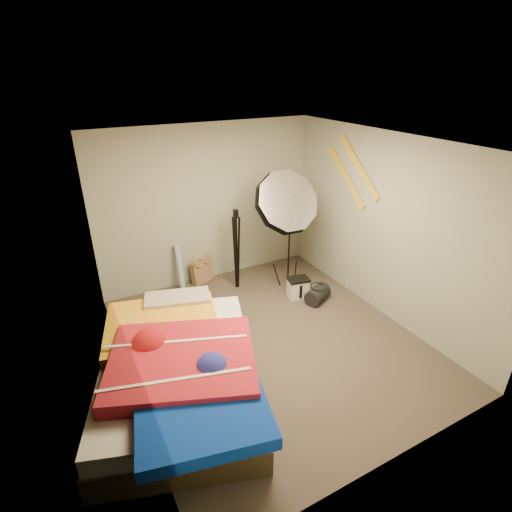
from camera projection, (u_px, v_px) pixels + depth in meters
floor at (271, 341)px, 5.17m from camera, size 4.00×4.00×0.00m
ceiling at (275, 144)px, 4.09m from camera, size 4.00×4.00×0.00m
wall_back at (208, 206)px, 6.21m from camera, size 3.50×0.00×3.50m
wall_front at (406, 353)px, 3.04m from camera, size 3.50×0.00×3.50m
wall_left at (118, 291)px, 3.88m from camera, size 0.00×4.00×4.00m
wall_right at (385, 228)px, 5.37m from camera, size 0.00×4.00×4.00m
tote_bag at (202, 271)px, 6.51m from camera, size 0.41×0.29×0.39m
wrapping_roll at (180, 268)px, 6.23m from camera, size 0.09×0.22×0.75m
camera_case at (298, 288)px, 6.10m from camera, size 0.33×0.26×0.29m
duffel_bag at (318, 294)px, 5.99m from camera, size 0.46×0.39×0.24m
wall_stripe_upper at (359, 167)px, 5.54m from camera, size 0.02×0.91×0.78m
wall_stripe_lower at (346, 177)px, 5.82m from camera, size 0.02×0.91×0.78m
bed at (179, 370)px, 4.20m from camera, size 2.21×2.75×0.66m
photo_umbrella at (285, 203)px, 5.70m from camera, size 1.20×0.92×2.01m
camera_tripod at (236, 244)px, 6.11m from camera, size 0.08×0.08×1.31m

